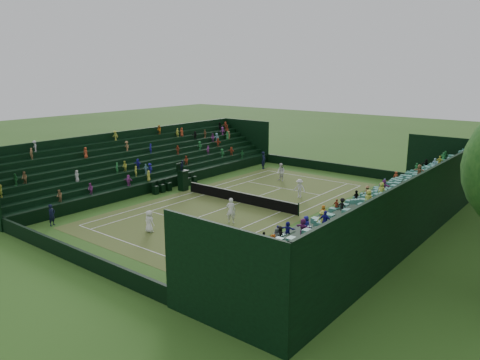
{
  "coord_description": "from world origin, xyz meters",
  "views": [
    {
      "loc": [
        23.77,
        -29.78,
        11.15
      ],
      "look_at": [
        0.0,
        0.0,
        2.0
      ],
      "focal_mm": 35.0,
      "sensor_mm": 36.0,
      "label": 1
    }
  ],
  "objects": [
    {
      "name": "line_judge_north",
      "position": [
        -6.52,
        12.45,
        0.99
      ],
      "size": [
        0.71,
        0.85,
        1.98
      ],
      "primitive_type": "imported",
      "rotation": [
        0.0,
        0.0,
        1.96
      ],
      "color": "black",
      "rests_on": "ground"
    },
    {
      "name": "player_near_east",
      "position": [
        2.76,
        -4.52,
        0.96
      ],
      "size": [
        0.82,
        0.7,
        1.91
      ],
      "primitive_type": "imported",
      "rotation": [
        0.0,
        0.0,
        3.56
      ],
      "color": "white",
      "rests_on": "ground"
    },
    {
      "name": "player_near_west",
      "position": [
        -0.39,
        -9.62,
        0.79
      ],
      "size": [
        0.8,
        0.54,
        1.57
      ],
      "primitive_type": "imported",
      "rotation": [
        0.0,
        0.0,
        3.2
      ],
      "color": "white",
      "rests_on": "ground"
    },
    {
      "name": "courtside_chairs",
      "position": [
        -7.79,
        -0.07,
        0.41
      ],
      "size": [
        0.5,
        5.47,
        1.08
      ],
      "color": "black",
      "rests_on": "ground"
    },
    {
      "name": "perimeter_wall_north",
      "position": [
        0.0,
        15.88,
        0.5
      ],
      "size": [
        17.17,
        0.2,
        1.0
      ],
      "primitive_type": "cube",
      "color": "black",
      "rests_on": "ground"
    },
    {
      "name": "north_grandstand",
      "position": [
        12.66,
        0.0,
        1.55
      ],
      "size": [
        6.6,
        32.0,
        4.9
      ],
      "color": "black",
      "rests_on": "ground"
    },
    {
      "name": "line_judge_south",
      "position": [
        -7.01,
        -13.07,
        0.8
      ],
      "size": [
        0.54,
        0.67,
        1.6
      ],
      "primitive_type": "imported",
      "rotation": [
        0.0,
        0.0,
        1.87
      ],
      "color": "black",
      "rests_on": "ground"
    },
    {
      "name": "court_surface",
      "position": [
        0.0,
        0.0,
        0.01
      ],
      "size": [
        12.97,
        26.77,
        0.01
      ],
      "primitive_type": "cube",
      "color": "#3A6B23",
      "rests_on": "ground"
    },
    {
      "name": "player_far_west",
      "position": [
        -1.71,
        8.79,
        0.91
      ],
      "size": [
        1.01,
        0.86,
        1.81
      ],
      "primitive_type": "imported",
      "rotation": [
        0.0,
        0.0,
        -0.22
      ],
      "color": "silver",
      "rests_on": "ground"
    },
    {
      "name": "south_grandstand",
      "position": [
        -12.66,
        0.0,
        1.55
      ],
      "size": [
        6.6,
        32.0,
        4.9
      ],
      "color": "black",
      "rests_on": "ground"
    },
    {
      "name": "umpire_chair",
      "position": [
        -6.77,
        -0.05,
        1.22
      ],
      "size": [
        0.91,
        0.91,
        2.86
      ],
      "color": "black",
      "rests_on": "ground"
    },
    {
      "name": "perimeter_wall_west",
      "position": [
        -8.48,
        0.0,
        0.5
      ],
      "size": [
        0.2,
        31.77,
        1.0
      ],
      "primitive_type": "cube",
      "color": "black",
      "rests_on": "ground"
    },
    {
      "name": "perimeter_wall_east",
      "position": [
        8.48,
        0.0,
        0.5
      ],
      "size": [
        0.2,
        31.77,
        1.0
      ],
      "primitive_type": "cube",
      "color": "black",
      "rests_on": "ground"
    },
    {
      "name": "tennis_net",
      "position": [
        0.0,
        0.0,
        0.53
      ],
      "size": [
        11.67,
        0.1,
        1.06
      ],
      "color": "black",
      "rests_on": "ground"
    },
    {
      "name": "player_far_east",
      "position": [
        3.03,
        4.61,
        0.83
      ],
      "size": [
        1.17,
        0.8,
        1.67
      ],
      "primitive_type": "imported",
      "rotation": [
        0.0,
        0.0,
        0.18
      ],
      "color": "silver",
      "rests_on": "ground"
    },
    {
      "name": "ground",
      "position": [
        0.0,
        0.0,
        0.0
      ],
      "size": [
        160.0,
        160.0,
        0.0
      ],
      "primitive_type": "plane",
      "color": "#335F1E",
      "rests_on": "ground"
    },
    {
      "name": "perimeter_wall_south",
      "position": [
        0.0,
        -15.88,
        0.5
      ],
      "size": [
        17.17,
        0.2,
        1.0
      ],
      "primitive_type": "cube",
      "color": "black",
      "rests_on": "ground"
    }
  ]
}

